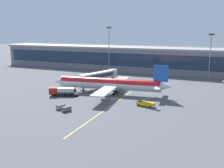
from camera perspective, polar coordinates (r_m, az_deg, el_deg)
The scene contains 11 objects.
ground_plane at distance 96.26m, azimuth 0.15°, elevation -3.16°, with size 700.00×700.00×0.00m, color #515459.
apron_lead_in_line at distance 97.00m, azimuth 2.09°, elevation -3.05°, with size 0.30×80.00×0.01m, color yellow.
terminal_building at distance 162.96m, azimuth 5.44°, elevation 5.38°, with size 190.28×18.85×14.46m.
main_airliner at distance 102.35m, azimuth -0.47°, elevation 0.04°, with size 47.72×38.11×11.99m.
jet_bridge at distance 115.53m, azimuth -2.63°, elevation 1.84°, with size 8.85×22.80×6.73m.
fuel_tanker at distance 101.42m, azimuth -10.72°, elevation -1.60°, with size 10.86×6.77×3.25m.
belt_loader at distance 87.10m, azimuth 7.25°, elevation -4.15°, with size 7.02×2.73×3.49m.
baggage_cart_0 at distance 84.86m, azimuth -10.98°, elevation -4.84°, with size 2.38×3.02×1.48m.
baggage_cart_1 at distance 82.31m, azimuth -9.74°, elevation -5.30°, with size 2.38×3.02×1.48m.
apron_light_mast_1 at distance 141.97m, azimuth 20.38°, elevation 6.32°, with size 2.80×0.50×22.81m.
apron_light_mast_2 at distance 156.30m, azimuth -0.65°, elevation 8.11°, with size 2.80×0.50×26.39m.
Camera 1 is at (38.51, -84.84, 24.20)m, focal length 42.53 mm.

